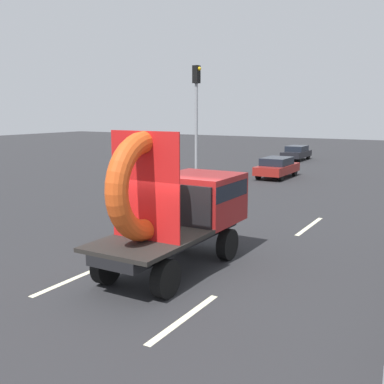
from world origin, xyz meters
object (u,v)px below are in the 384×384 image
oncoming_car (296,152)px  traffic_light (196,110)px  distant_sedan (277,167)px  flatbed_truck (181,204)px

oncoming_car → traffic_light: bearing=-90.9°
distant_sedan → traffic_light: size_ratio=0.61×
distant_sedan → traffic_light: bearing=-113.1°
flatbed_truck → distant_sedan: 17.37m
traffic_light → flatbed_truck: bearing=-62.1°
flatbed_truck → distant_sedan: flatbed_truck is taller
oncoming_car → flatbed_truck: bearing=-78.3°
flatbed_truck → traffic_light: (-5.97, 11.25, 2.44)m
flatbed_truck → distant_sedan: size_ratio=1.30×
distant_sedan → oncoming_car: (-2.19, 10.68, -0.03)m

